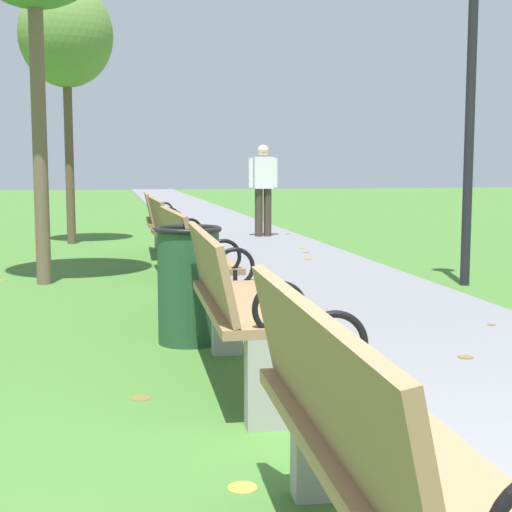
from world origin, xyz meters
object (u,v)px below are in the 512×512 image
trash_bin (189,284)px  lamp_post (472,65)px  park_bench_4 (171,235)px  park_bench_1 (366,446)px  park_bench_5 (159,221)px  tree_2 (66,37)px  pedestrian_walking (263,185)px  park_bench_3 (194,259)px  park_bench_2 (234,303)px

trash_bin → lamp_post: size_ratio=0.24×
park_bench_4 → lamp_post: lamp_post is taller
park_bench_1 → park_bench_5: 8.92m
park_bench_1 → tree_2: size_ratio=0.39×
park_bench_4 → tree_2: (-1.31, 4.07, 2.83)m
park_bench_1 → park_bench_4: same height
park_bench_4 → lamp_post: 3.74m
tree_2 → pedestrian_walking: bearing=8.4°
park_bench_5 → tree_2: 3.65m
park_bench_1 → park_bench_5: bearing=90.0°
park_bench_1 → trash_bin: size_ratio=1.92×
park_bench_3 → park_bench_4: (-0.00, 2.36, 0.00)m
park_bench_4 → tree_2: 5.13m
park_bench_5 → lamp_post: 4.91m
park_bench_5 → pedestrian_walking: pedestrian_walking is taller
park_bench_5 → lamp_post: bearing=-48.4°
park_bench_1 → tree_2: 11.26m
park_bench_3 → tree_2: size_ratio=0.39×
park_bench_2 → trash_bin: park_bench_2 is taller
park_bench_3 → park_bench_4: 2.36m
tree_2 → park_bench_4: bearing=-72.1°
park_bench_2 → pedestrian_walking: 9.26m
park_bench_3 → lamp_post: bearing=20.3°
park_bench_2 → tree_2: size_ratio=0.39×
park_bench_2 → pedestrian_walking: pedestrian_walking is taller
park_bench_3 → park_bench_4: bearing=90.0°
park_bench_1 → lamp_post: lamp_post is taller
pedestrian_walking → park_bench_5: bearing=-129.9°
pedestrian_walking → trash_bin: (-2.15, -7.90, -0.50)m
park_bench_3 → tree_2: 7.14m
lamp_post → park_bench_2: bearing=-133.1°
park_bench_4 → trash_bin: size_ratio=1.92×
park_bench_5 → tree_2: size_ratio=0.39×
park_bench_2 → trash_bin: bearing=97.5°
park_bench_4 → park_bench_5: 2.17m
tree_2 → trash_bin: 8.04m
park_bench_3 → lamp_post: size_ratio=0.46×
park_bench_3 → tree_2: bearing=101.5°
tree_2 → trash_bin: (1.17, -7.41, -2.89)m
tree_2 → lamp_post: tree_2 is taller
park_bench_1 → trash_bin: 3.41m
park_bench_1 → lamp_post: size_ratio=0.46×
park_bench_3 → park_bench_4: same height
park_bench_3 → pedestrian_walking: (2.00, 6.92, 0.44)m
park_bench_4 → pedestrian_walking: size_ratio=1.00×
park_bench_1 → tree_2: bearing=96.9°
park_bench_5 → tree_2: (-1.31, 1.90, 2.83)m
park_bench_3 → lamp_post: lamp_post is taller
park_bench_1 → park_bench_4: 6.75m
park_bench_1 → park_bench_3: size_ratio=1.00×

